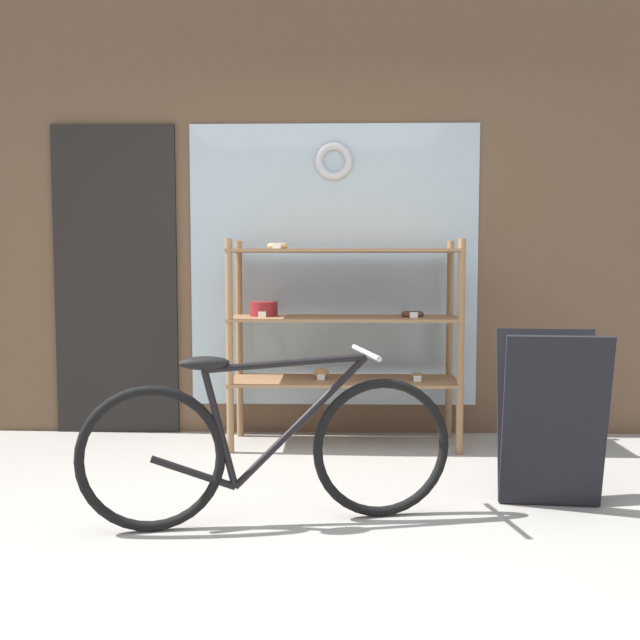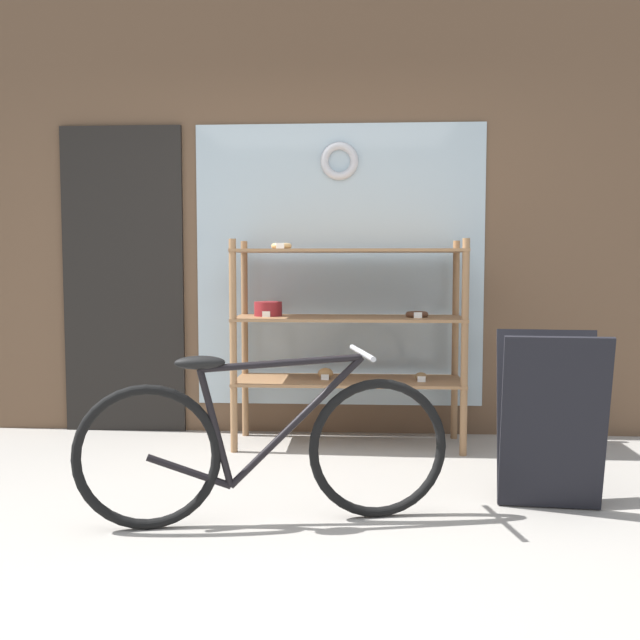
# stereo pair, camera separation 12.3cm
# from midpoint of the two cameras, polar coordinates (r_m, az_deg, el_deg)

# --- Properties ---
(ground_plane) EXTENTS (30.00, 30.00, 0.00)m
(ground_plane) POSITION_cam_midpoint_polar(r_m,az_deg,el_deg) (2.90, -2.85, -19.08)
(ground_plane) COLOR gray
(storefront_facade) EXTENTS (4.78, 0.13, 3.56)m
(storefront_facade) POSITION_cam_midpoint_polar(r_m,az_deg,el_deg) (4.93, -0.50, 11.07)
(storefront_facade) COLOR brown
(storefront_facade) RESTS_ON ground_plane
(display_case) EXTENTS (1.45, 0.48, 1.31)m
(display_case) POSITION_cam_midpoint_polar(r_m,az_deg,el_deg) (4.53, 2.74, -0.14)
(display_case) COLOR #8E6642
(display_case) RESTS_ON ground_plane
(bicycle) EXTENTS (1.64, 0.51, 0.77)m
(bicycle) POSITION_cam_midpoint_polar(r_m,az_deg,el_deg) (3.22, -3.42, -10.11)
(bicycle) COLOR black
(bicycle) RESTS_ON ground_plane
(sandwich_board) EXTENTS (0.51, 0.42, 0.83)m
(sandwich_board) POSITION_cam_midpoint_polar(r_m,az_deg,el_deg) (3.58, 18.90, -7.61)
(sandwich_board) COLOR black
(sandwich_board) RESTS_ON ground_plane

